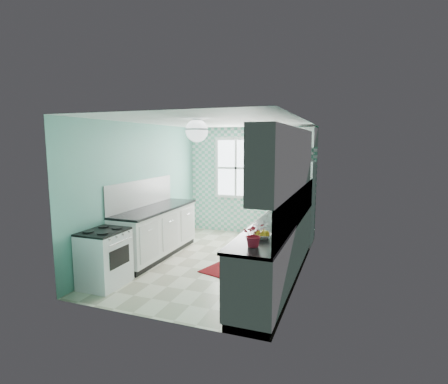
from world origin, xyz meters
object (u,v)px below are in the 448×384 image
(stove, at_px, (104,257))
(sink, at_px, (289,211))
(microwave, at_px, (296,153))
(fruit_bowl, at_px, (262,236))
(fridge, at_px, (295,202))
(ceiling_light, at_px, (197,131))
(potted_plant, at_px, (254,234))

(stove, xyz_separation_m, sink, (2.40, 2.02, 0.50))
(microwave, bearing_deg, fruit_bowl, 93.94)
(fridge, distance_m, fruit_bowl, 3.26)
(fridge, bearing_deg, sink, -88.87)
(ceiling_light, distance_m, fruit_bowl, 1.93)
(stove, distance_m, fruit_bowl, 2.46)
(ceiling_light, bearing_deg, potted_plant, -41.23)
(fridge, height_order, sink, fridge)
(fridge, height_order, fruit_bowl, fridge)
(sink, xyz_separation_m, microwave, (-0.09, 1.32, 0.99))
(sink, bearing_deg, ceiling_light, -137.32)
(ceiling_light, distance_m, stove, 2.36)
(sink, distance_m, potted_plant, 2.32)
(ceiling_light, height_order, sink, ceiling_light)
(fridge, xyz_separation_m, potted_plant, (0.09, -3.64, 0.20))
(ceiling_light, distance_m, sink, 2.23)
(potted_plant, bearing_deg, microwave, 91.42)
(ceiling_light, bearing_deg, fridge, 66.76)
(stove, height_order, potted_plant, potted_plant)
(ceiling_light, relative_size, microwave, 0.62)
(stove, distance_m, microwave, 4.32)
(stove, relative_size, sink, 1.56)
(fruit_bowl, relative_size, potted_plant, 0.84)
(fridge, xyz_separation_m, stove, (-2.31, -3.34, -0.44))
(sink, bearing_deg, potted_plant, -93.88)
(stove, distance_m, sink, 3.18)
(fruit_bowl, height_order, potted_plant, potted_plant)
(fridge, distance_m, potted_plant, 3.64)
(ceiling_light, xyz_separation_m, stove, (-1.20, -0.75, -1.89))
(ceiling_light, xyz_separation_m, fridge, (1.11, 2.58, -1.44))
(fridge, distance_m, microwave, 1.04)
(sink, bearing_deg, stove, -143.72)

